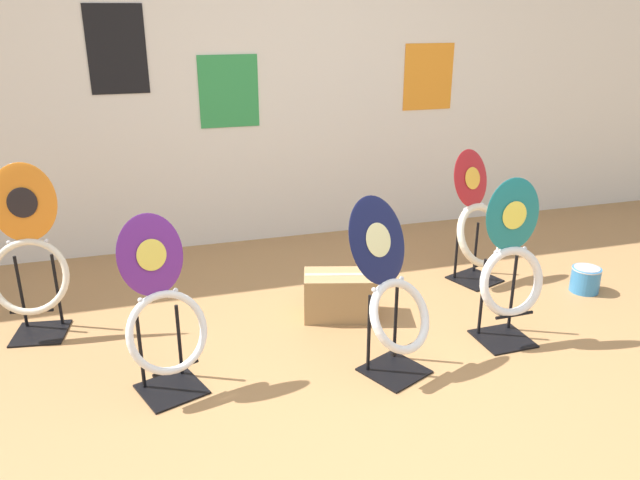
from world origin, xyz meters
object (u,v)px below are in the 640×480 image
Objects in this scene: storage_box at (341,295)px; toilet_seat_display_teal_sax at (511,268)px; paint_can at (585,279)px; toilet_seat_display_navy_moon at (391,294)px; toilet_seat_display_crimson_swirl at (478,224)px; toilet_seat_display_purple_note at (163,317)px; toilet_seat_display_orange_sun at (29,258)px.

toilet_seat_display_teal_sax is at bearing -34.48° from storage_box.
storage_box is (-1.62, 0.13, 0.05)m from paint_can.
toilet_seat_display_navy_moon is 0.73m from toilet_seat_display_teal_sax.
toilet_seat_display_teal_sax is (-0.26, -0.78, 0.04)m from toilet_seat_display_crimson_swirl.
toilet_seat_display_teal_sax is at bearing -108.22° from toilet_seat_display_crimson_swirl.
paint_can is (2.65, 0.36, -0.30)m from toilet_seat_display_purple_note.
toilet_seat_display_orange_sun is at bearing 161.63° from toilet_seat_display_teal_sax.
paint_can is (0.85, 0.40, -0.35)m from toilet_seat_display_teal_sax.
toilet_seat_display_navy_moon is 1.09m from toilet_seat_display_purple_note.
paint_can is at bearing 17.35° from toilet_seat_display_navy_moon.
toilet_seat_display_navy_moon is 4.76× the size of paint_can.
toilet_seat_display_crimson_swirl is 0.95× the size of toilet_seat_display_teal_sax.
toilet_seat_display_teal_sax is 1.00m from paint_can.
toilet_seat_display_teal_sax is 4.96× the size of paint_can.
toilet_seat_display_crimson_swirl is at bearing 41.50° from toilet_seat_display_navy_moon.
toilet_seat_display_crimson_swirl is 2.18m from toilet_seat_display_purple_note.
toilet_seat_display_crimson_swirl is at bearing 19.57° from toilet_seat_display_purple_note.
toilet_seat_display_orange_sun is at bearing 170.36° from storage_box.
toilet_seat_display_teal_sax reaches higher than toilet_seat_display_purple_note.
toilet_seat_display_crimson_swirl is 0.90× the size of toilet_seat_display_orange_sun.
storage_box is at bearing 94.72° from toilet_seat_display_navy_moon.
toilet_seat_display_purple_note is at bearing 172.97° from toilet_seat_display_navy_moon.
toilet_seat_display_navy_moon reaches higher than toilet_seat_display_crimson_swirl.
paint_can is at bearing -32.13° from toilet_seat_display_crimson_swirl.
storage_box is (-0.77, 0.53, -0.30)m from toilet_seat_display_teal_sax.
toilet_seat_display_orange_sun reaches higher than paint_can.
paint_can is (0.59, -0.37, -0.31)m from toilet_seat_display_crimson_swirl.
storage_box is (-0.05, 0.62, -0.28)m from toilet_seat_display_navy_moon.
toilet_seat_display_navy_moon is at bearing -27.49° from toilet_seat_display_orange_sun.
toilet_seat_display_orange_sun is 5.22× the size of paint_can.
toilet_seat_display_orange_sun reaches higher than toilet_seat_display_navy_moon.
toilet_seat_display_crimson_swirl reaches higher than paint_can.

